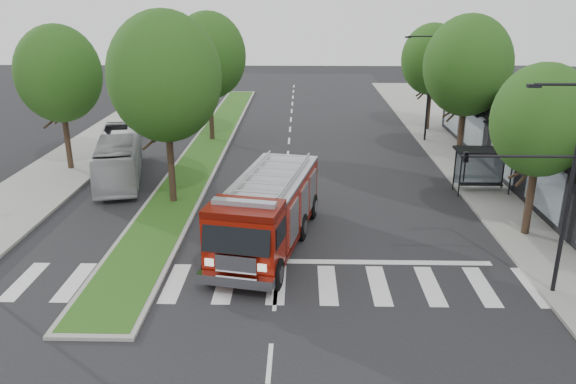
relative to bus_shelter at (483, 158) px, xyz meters
The scene contains 16 objects.
ground 14.00m from the bus_shelter, 143.97° to the right, with size 140.00×140.00×0.00m, color black.
sidewalk_right 3.00m from the bus_shelter, 54.94° to the left, with size 5.00×80.00×0.15m, color gray.
sidewalk_left 25.84m from the bus_shelter, behind, with size 5.00×80.00×0.15m, color gray.
median 19.92m from the bus_shelter, 150.20° to the left, with size 3.00×50.00×0.15m.
storefront_row 6.11m from the bus_shelter, 17.71° to the left, with size 8.00×30.00×5.00m, color black.
bus_shelter is the anchor object (origin of this frame).
tree_right_near 7.06m from the bus_shelter, 87.21° to the right, with size 4.40×4.40×8.05m.
tree_right_mid 7.36m from the bus_shelter, 87.07° to the left, with size 5.60×5.60×9.72m.
tree_right_far 16.30m from the bus_shelter, 88.92° to the left, with size 5.00×5.00×8.73m.
tree_median_near 17.98m from the bus_shelter, behind, with size 5.80×5.80×10.16m.
tree_median_far 21.36m from the bus_shelter, 145.43° to the left, with size 5.60×5.60×9.72m.
tree_left_mid 25.82m from the bus_shelter, behind, with size 5.20×5.20×9.16m.
streetlight_right_near 12.05m from the bus_shelter, 97.76° to the right, with size 4.08×0.22×8.00m.
streetlight_right_far 12.13m from the bus_shelter, 94.11° to the left, with size 2.11×0.20×8.00m.
fire_engine 13.94m from the bus_shelter, 147.38° to the right, with size 4.79×10.18×3.40m.
city_bus 21.56m from the bus_shelter, behind, with size 2.31×9.88×2.75m, color #AAAAAE.
Camera 1 is at (0.90, -22.55, 10.69)m, focal length 35.00 mm.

